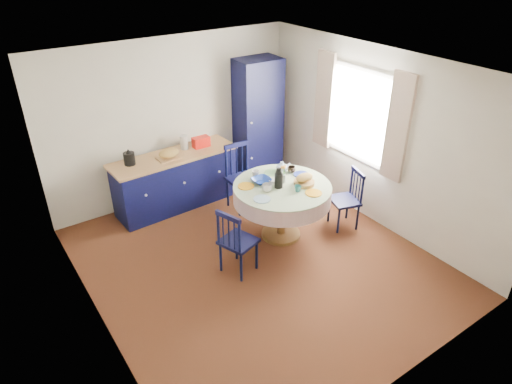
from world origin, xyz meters
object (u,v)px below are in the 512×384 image
at_px(pantry_cabinet, 258,121).
at_px(mug_a, 267,188).
at_px(mug_b, 298,189).
at_px(cobalt_bowl, 261,181).
at_px(chair_far, 242,177).
at_px(chair_right, 347,199).
at_px(mug_c, 292,169).
at_px(mug_d, 256,174).
at_px(dining_table, 282,194).
at_px(kitchen_counter, 176,180).
at_px(chair_left, 236,241).

distance_m(pantry_cabinet, mug_a, 2.00).
relative_size(mug_b, cobalt_bowl, 0.35).
bearing_deg(chair_far, cobalt_bowl, -101.79).
bearing_deg(mug_b, mug_a, 144.11).
height_order(chair_right, mug_c, mug_c).
bearing_deg(mug_d, chair_right, -33.59).
height_order(mug_c, cobalt_bowl, mug_c).
distance_m(pantry_cabinet, cobalt_bowl, 1.77).
bearing_deg(mug_b, dining_table, 104.65).
xyz_separation_m(mug_b, mug_d, (-0.22, 0.64, 0.01)).
bearing_deg(chair_right, pantry_cabinet, -158.12).
distance_m(kitchen_counter, mug_b, 2.08).
xyz_separation_m(mug_c, mug_d, (-0.50, 0.16, 0.01)).
distance_m(pantry_cabinet, chair_left, 2.71).
xyz_separation_m(mug_b, mug_c, (0.28, 0.47, 0.00)).
distance_m(kitchen_counter, mug_d, 1.43).
bearing_deg(mug_d, dining_table, -67.87).
bearing_deg(mug_c, chair_left, -156.87).
distance_m(chair_right, cobalt_bowl, 1.30).
xyz_separation_m(chair_left, mug_c, (1.28, 0.55, 0.38)).
bearing_deg(chair_far, chair_right, -52.92).
bearing_deg(dining_table, chair_left, -161.73).
height_order(dining_table, chair_right, dining_table).
xyz_separation_m(chair_right, mug_d, (-1.09, 0.72, 0.41)).
distance_m(mug_d, cobalt_bowl, 0.18).
relative_size(mug_a, mug_d, 1.14).
height_order(kitchen_counter, dining_table, kitchen_counter).
height_order(chair_left, mug_d, chair_left).
distance_m(chair_left, mug_c, 1.45).
height_order(chair_right, mug_d, mug_d).
height_order(chair_far, mug_c, chair_far).
distance_m(chair_left, mug_a, 0.84).
bearing_deg(cobalt_bowl, chair_right, -26.18).
height_order(chair_far, mug_a, chair_far).
xyz_separation_m(pantry_cabinet, dining_table, (-0.78, -1.70, -0.35)).
xyz_separation_m(dining_table, chair_right, (0.92, -0.32, -0.23)).
distance_m(mug_b, mug_d, 0.68).
height_order(chair_far, chair_right, chair_far).
bearing_deg(cobalt_bowl, mug_a, -107.55).
distance_m(dining_table, mug_c, 0.45).
bearing_deg(mug_b, chair_far, 93.21).
distance_m(mug_c, cobalt_bowl, 0.53).
bearing_deg(kitchen_counter, pantry_cabinet, 1.47).
bearing_deg(chair_right, chair_far, -126.82).
bearing_deg(chair_left, mug_c, -84.68).
height_order(pantry_cabinet, chair_far, pantry_cabinet).
relative_size(dining_table, chair_right, 1.51).
distance_m(dining_table, chair_far, 1.00).
relative_size(pantry_cabinet, mug_d, 18.37).
xyz_separation_m(dining_table, mug_b, (0.06, -0.24, 0.17)).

